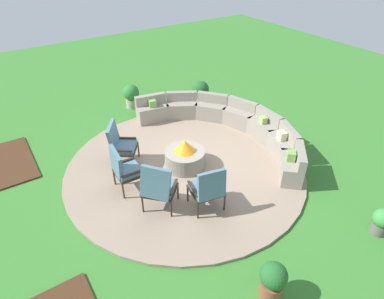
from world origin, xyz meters
The scene contains 12 objects.
ground_plane centered at (0.00, 0.00, 0.00)m, with size 24.00×24.00×0.00m, color #387A2D.
patio_circle centered at (0.00, 0.00, 0.03)m, with size 5.62×5.62×0.06m, color gray.
fire_pit centered at (0.00, 0.00, 0.33)m, with size 0.94×0.94×0.71m.
curved_stone_bench centered at (-0.58, 1.76, 0.36)m, with size 4.82×2.73×0.75m.
lounge_chair_front_left centered at (-0.92, -1.19, 0.62)m, with size 0.79×0.81×1.10m.
lounge_chair_front_right centered at (-0.01, -1.50, 0.62)m, with size 0.62×0.55×1.10m.
lounge_chair_back_left centered at (0.92, -1.19, 0.63)m, with size 0.83×0.85×1.15m.
lounge_chair_back_right centered at (1.45, -0.38, 0.60)m, with size 0.70×0.71×1.03m.
potted_plant_0 centered at (-3.62, 0.30, 0.41)m, with size 0.50×0.50×0.75m.
potted_plant_1 centered at (3.49, -0.64, 0.38)m, with size 0.42×0.42×0.70m.
potted_plant_2 centered at (3.70, 1.95, 0.32)m, with size 0.36×0.36×0.56m.
potted_plant_3 centered at (-2.73, 2.32, 0.39)m, with size 0.56×0.56×0.72m.
Camera 1 is at (5.26, -3.27, 4.77)m, focal length 30.44 mm.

